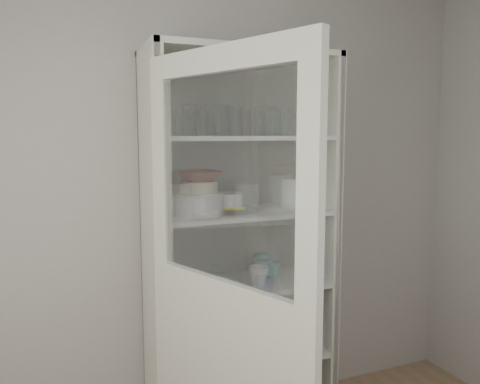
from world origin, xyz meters
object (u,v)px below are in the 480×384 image
object	(u,v)px
goblet_3	(289,122)
grey_bowl_stack	(293,193)
mug_teal	(272,269)
tin_box	(283,338)
goblet_2	(266,120)
cream_dish	(199,354)
measuring_cups	(228,284)
goblet_1	(227,119)
cream_bowl	(199,187)
cupboard_door	(225,335)
teal_jar	(262,266)
plate_stack_front	(199,204)
white_canister	(165,278)
yellow_trivet	(227,207)
plate_stack_back	(168,202)
mug_white	(259,276)
white_ramekin	(227,199)
glass_platter	(227,210)
terracotta_bowl	(199,176)
pantry_cabinet	(236,265)
mug_blue	(311,269)
goblet_0	(193,120)

from	to	relation	value
goblet_3	grey_bowl_stack	size ratio (longest dim) A/B	0.99
mug_teal	tin_box	world-z (taller)	mug_teal
goblet_2	cream_dish	xyz separation A→B (m)	(-0.43, -0.09, -1.25)
goblet_3	measuring_cups	distance (m)	0.97
goblet_1	cream_bowl	bearing A→B (deg)	-145.41
cupboard_door	grey_bowl_stack	xyz separation A→B (m)	(0.65, 0.64, 0.47)
goblet_1	teal_jar	world-z (taller)	goblet_1
plate_stack_front	white_canister	xyz separation A→B (m)	(-0.17, 0.07, -0.39)
yellow_trivet	cream_dish	size ratio (longest dim) A/B	0.65
goblet_1	measuring_cups	world-z (taller)	goblet_1
grey_bowl_stack	goblet_1	bearing A→B (deg)	164.42
goblet_1	cream_bowl	xyz separation A→B (m)	(-0.21, -0.14, -0.35)
plate_stack_back	teal_jar	distance (m)	0.65
mug_teal	mug_white	world-z (taller)	mug_white
white_ramekin	glass_platter	bearing A→B (deg)	0.00
terracotta_bowl	cream_dish	size ratio (longest dim) A/B	0.94
terracotta_bowl	tin_box	distance (m)	1.10
mug_white	cream_dish	world-z (taller)	mug_white
tin_box	measuring_cups	bearing A→B (deg)	-171.19
plate_stack_back	measuring_cups	bearing A→B (deg)	-32.62
pantry_cabinet	yellow_trivet	distance (m)	0.36
plate_stack_front	mug_teal	size ratio (longest dim) A/B	2.70
glass_platter	white_canister	bearing A→B (deg)	174.67
goblet_2	mug_white	bearing A→B (deg)	-126.02
cupboard_door	goblet_2	size ratio (longest dim) A/B	11.21
yellow_trivet	mug_white	world-z (taller)	yellow_trivet
goblet_1	white_ramekin	size ratio (longest dim) A/B	1.14
cream_bowl	glass_platter	bearing A→B (deg)	12.16
mug_blue	mug_teal	xyz separation A→B (m)	(-0.20, 0.10, -0.00)
goblet_3	terracotta_bowl	world-z (taller)	goblet_3
pantry_cabinet	white_canister	distance (m)	0.41
goblet_0	plate_stack_back	world-z (taller)	goblet_0
yellow_trivet	cream_dish	bearing A→B (deg)	-174.11
mug_white	white_canister	distance (m)	0.50
plate_stack_back	teal_jar	xyz separation A→B (m)	(0.52, -0.06, -0.39)
pantry_cabinet	white_ramekin	xyz separation A→B (m)	(-0.07, -0.07, 0.39)
plate_stack_back	teal_jar	size ratio (longest dim) A/B	1.89
terracotta_bowl	mug_teal	size ratio (longest dim) A/B	2.39
white_canister	tin_box	bearing A→B (deg)	-2.89
goblet_0	goblet_2	size ratio (longest dim) A/B	0.92
teal_jar	cream_dish	distance (m)	0.59
goblet_0	yellow_trivet	xyz separation A→B (m)	(0.16, -0.09, -0.46)
plate_stack_back	mug_blue	xyz separation A→B (m)	(0.78, -0.18, -0.40)
goblet_1	goblet_2	size ratio (longest dim) A/B	1.03
pantry_cabinet	measuring_cups	size ratio (longest dim) A/B	22.77
grey_bowl_stack	tin_box	xyz separation A→B (m)	(-0.06, -0.01, -0.85)
white_ramekin	mug_teal	world-z (taller)	white_ramekin
plate_stack_front	terracotta_bowl	xyz separation A→B (m)	(0.00, 0.00, 0.14)
pantry_cabinet	yellow_trivet	bearing A→B (deg)	-138.32
tin_box	plate_stack_back	bearing A→B (deg)	169.56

